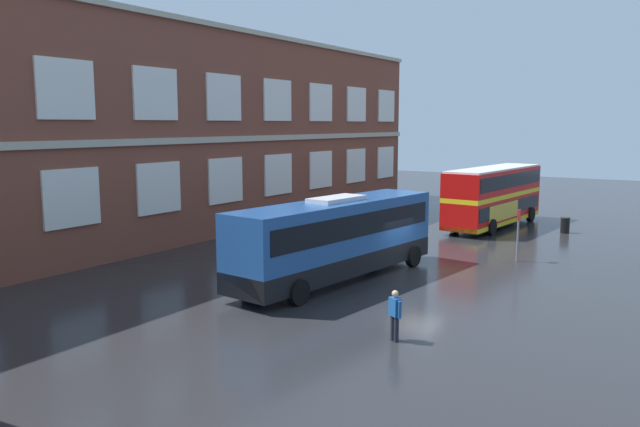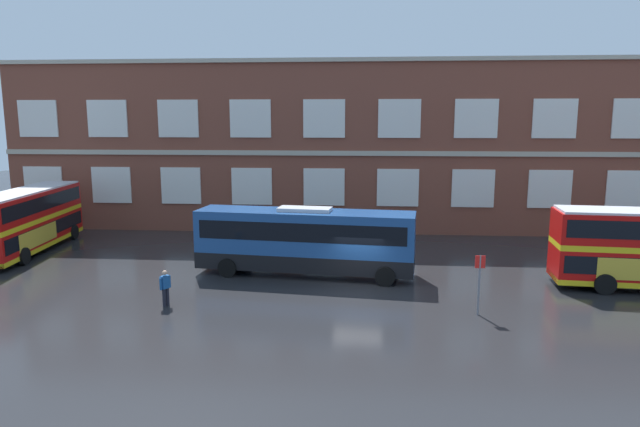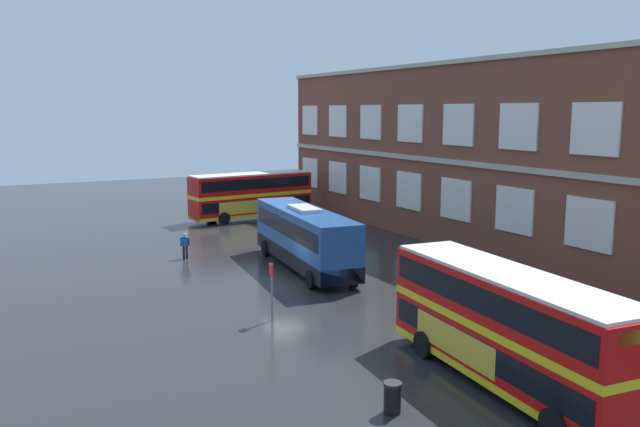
{
  "view_description": "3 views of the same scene",
  "coord_description": "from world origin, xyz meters",
  "px_view_note": "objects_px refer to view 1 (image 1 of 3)",
  "views": [
    {
      "loc": [
        -26.74,
        -11.8,
        7.02
      ],
      "look_at": [
        0.53,
        5.6,
        2.38
      ],
      "focal_mm": 35.2,
      "sensor_mm": 36.0,
      "label": 1
    },
    {
      "loc": [
        0.2,
        -27.51,
        8.58
      ],
      "look_at": [
        -2.24,
        3.59,
        3.28
      ],
      "focal_mm": 31.34,
      "sensor_mm": 36.0,
      "label": 2
    },
    {
      "loc": [
        31.65,
        -14.78,
        9.59
      ],
      "look_at": [
        -3.16,
        3.63,
        3.28
      ],
      "focal_mm": 36.32,
      "sensor_mm": 36.0,
      "label": 3
    }
  ],
  "objects_px": {
    "double_decker_middle": "(494,196)",
    "waiting_passenger": "(395,313)",
    "station_litter_bin": "(565,225)",
    "touring_coach": "(337,239)",
    "bus_stand_flag": "(518,230)"
  },
  "relations": [
    {
      "from": "double_decker_middle",
      "to": "waiting_passenger",
      "type": "distance_m",
      "value": 24.89
    },
    {
      "from": "double_decker_middle",
      "to": "station_litter_bin",
      "type": "bearing_deg",
      "value": -90.36
    },
    {
      "from": "double_decker_middle",
      "to": "touring_coach",
      "type": "relative_size",
      "value": 0.92
    },
    {
      "from": "station_litter_bin",
      "to": "touring_coach",
      "type": "bearing_deg",
      "value": 161.74
    },
    {
      "from": "waiting_passenger",
      "to": "bus_stand_flag",
      "type": "distance_m",
      "value": 14.23
    },
    {
      "from": "double_decker_middle",
      "to": "bus_stand_flag",
      "type": "bearing_deg",
      "value": -156.54
    },
    {
      "from": "double_decker_middle",
      "to": "bus_stand_flag",
      "type": "relative_size",
      "value": 4.14
    },
    {
      "from": "waiting_passenger",
      "to": "station_litter_bin",
      "type": "xyz_separation_m",
      "value": [
        24.44,
        -0.37,
        -0.41
      ]
    },
    {
      "from": "bus_stand_flag",
      "to": "station_litter_bin",
      "type": "relative_size",
      "value": 2.62
    },
    {
      "from": "bus_stand_flag",
      "to": "station_litter_bin",
      "type": "bearing_deg",
      "value": -1.64
    },
    {
      "from": "station_litter_bin",
      "to": "waiting_passenger",
      "type": "bearing_deg",
      "value": 179.13
    },
    {
      "from": "touring_coach",
      "to": "bus_stand_flag",
      "type": "bearing_deg",
      "value": -35.01
    },
    {
      "from": "touring_coach",
      "to": "waiting_passenger",
      "type": "bearing_deg",
      "value": -135.73
    },
    {
      "from": "bus_stand_flag",
      "to": "station_litter_bin",
      "type": "distance_m",
      "value": 10.29
    },
    {
      "from": "touring_coach",
      "to": "station_litter_bin",
      "type": "distance_m",
      "value": 19.57
    }
  ]
}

